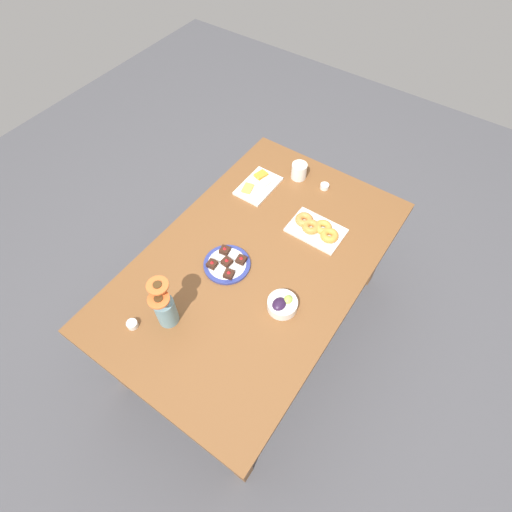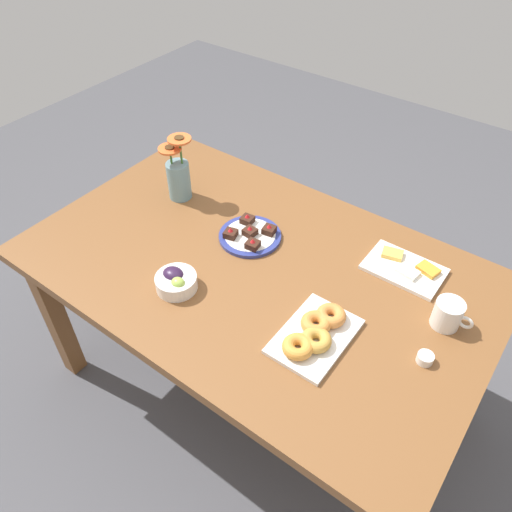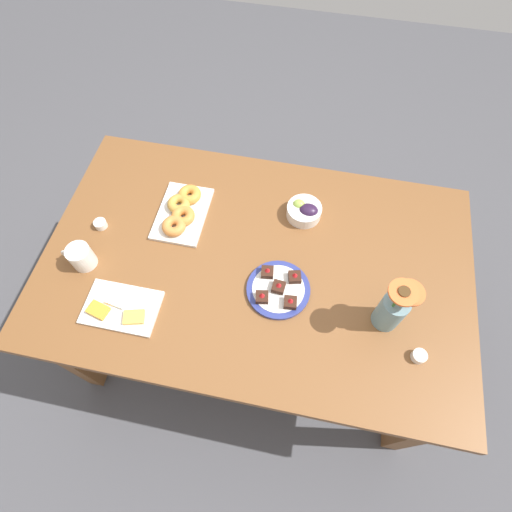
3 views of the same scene
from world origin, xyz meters
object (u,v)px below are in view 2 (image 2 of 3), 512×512
Objects in this scene: jam_cup_honey at (425,358)px; jam_cup_berry at (178,171)px; coffee_mug at (448,314)px; croissant_platter at (315,333)px; flower_vase at (179,177)px; cheese_platter at (405,268)px; grape_bowl at (176,281)px; dining_table at (256,282)px; dessert_plate at (250,235)px.

jam_cup_honey is 1.25m from jam_cup_berry.
croissant_platter is (-0.29, -0.28, -0.03)m from coffee_mug.
jam_cup_honey is 1.12m from flower_vase.
cheese_platter is 0.92× the size of croissant_platter.
flower_vase reaches higher than croissant_platter.
coffee_mug is 2.54× the size of jam_cup_berry.
flower_vase is at bearing 179.76° from coffee_mug.
jam_cup_berry is at bearing 132.54° from grape_bowl.
jam_cup_honey is (0.30, 0.12, -0.01)m from croissant_platter.
croissant_platter is at bearing 11.16° from grape_bowl.
dining_table is at bearing 155.63° from croissant_platter.
croissant_platter reaches higher than jam_cup_honey.
flower_vase is at bearing 131.35° from grape_bowl.
dessert_plate reaches higher than croissant_platter.
coffee_mug is 1.10m from flower_vase.
grape_bowl reaches higher than croissant_platter.
jam_cup_berry is at bearing 163.44° from dessert_plate.
cheese_platter reaches higher than jam_cup_berry.
cheese_platter is at bearing 77.47° from croissant_platter.
dining_table is at bearing -146.58° from cheese_platter.
coffee_mug is 0.41m from croissant_platter.
dining_table is 33.33× the size of jam_cup_honey.
jam_cup_honey is (0.77, 0.21, -0.01)m from grape_bowl.
jam_cup_honey is at bearing 15.21° from grape_bowl.
coffee_mug is 0.47× the size of cheese_platter.
croissant_platter is 1.01m from jam_cup_berry.
flower_vase is at bearing -43.64° from jam_cup_berry.
grape_bowl is at bearing -137.45° from cheese_platter.
flower_vase is (-1.10, 0.00, 0.05)m from coffee_mug.
flower_vase is at bearing 171.23° from jam_cup_honey.
grape_bowl is at bearing -48.65° from flower_vase.
grape_bowl is 0.80m from jam_cup_honey.
croissant_platter is at bearing -136.01° from coffee_mug.
croissant_platter is (0.47, 0.09, -0.01)m from grape_bowl.
coffee_mug reaches higher than croissant_platter.
jam_cup_honey is (0.20, -0.31, 0.01)m from cheese_platter.
cheese_platter is at bearing 143.16° from coffee_mug.
grape_bowl is at bearing -153.89° from coffee_mug.
grape_bowl reaches higher than dessert_plate.
coffee_mug is at bearing 2.56° from dessert_plate.
cheese_platter is 0.97× the size of flower_vase.
dessert_plate reaches higher than cheese_platter.
jam_cup_berry is at bearing 136.36° from flower_vase.
coffee_mug is 0.85m from grape_bowl.
cheese_platter is 1.02m from jam_cup_berry.
cheese_platter is 0.56m from dessert_plate.
jam_cup_berry is 0.51m from dessert_plate.
croissant_platter is 1.05× the size of flower_vase.
dessert_plate is at bearing 135.37° from dining_table.
cheese_platter reaches higher than jam_cup_honey.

